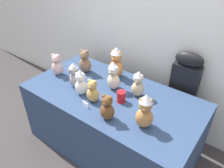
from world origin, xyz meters
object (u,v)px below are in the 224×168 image
Objects in this scene: teddy_bear_ginger at (116,63)px; teddy_bear_ash at (74,75)px; party_cup_red at (121,97)px; teddy_bear_cream at (114,76)px; teddy_bear_blush at (57,65)px; teddy_bear_mocha at (85,62)px; teddy_bear_chestnut at (107,108)px; teddy_bear_snow at (81,82)px; instrument_case at (181,97)px; teddy_bear_sand at (138,84)px; teddy_bear_caramel at (145,111)px; display_table at (112,121)px; teddy_bear_honey at (93,92)px.

teddy_bear_ash is (-0.23, -0.40, -0.04)m from teddy_bear_ginger.
teddy_bear_ash is at bearing -172.51° from party_cup_red.
teddy_bear_blush is at bearing -159.77° from teddy_bear_cream.
teddy_bear_mocha is 0.45m from teddy_bear_cream.
teddy_bear_ginger is (-0.34, 0.60, 0.06)m from teddy_bear_chestnut.
teddy_bear_snow is (0.26, -0.34, 0.01)m from teddy_bear_mocha.
instrument_case is 9.82× the size of party_cup_red.
teddy_bear_blush is (-0.46, 0.11, -0.02)m from teddy_bear_snow.
teddy_bear_sand is 0.20m from party_cup_red.
teddy_bear_blush is (-0.54, -0.35, -0.05)m from teddy_bear_ginger.
teddy_bear_snow is 0.32m from teddy_bear_cream.
teddy_bear_ash is 2.44× the size of party_cup_red.
teddy_bear_cream is 0.24m from party_cup_red.
teddy_bear_blush is 0.84m from party_cup_red.
party_cup_red is (0.63, -0.20, -0.07)m from teddy_bear_mocha.
teddy_bear_snow is 0.70m from teddy_bear_caramel.
teddy_bear_blush is (-0.65, -0.15, -0.03)m from teddy_bear_cream.
teddy_bear_mocha is at bearing 158.40° from teddy_bear_sand.
teddy_bear_ginger is 1.28× the size of teddy_bear_sand.
teddy_bear_mocha reaches higher than teddy_bear_sand.
teddy_bear_blush is at bearing -153.87° from instrument_case.
teddy_bear_sand is at bearing 32.75° from display_table.
instrument_case is 4.48× the size of teddy_bear_chestnut.
instrument_case is at bearing 15.62° from teddy_bear_ginger.
teddy_bear_honey is (0.16, -0.02, -0.02)m from teddy_bear_snow.
teddy_bear_ginger is at bearing -158.63° from instrument_case.
teddy_bear_blush is at bearing 156.80° from teddy_bear_honey.
teddy_bear_blush is (-0.88, 0.24, 0.00)m from teddy_bear_chestnut.
party_cup_red is at bearing 88.32° from teddy_bear_chestnut.
teddy_bear_cream reaches higher than display_table.
teddy_bear_snow is at bearing 161.36° from teddy_bear_honey.
teddy_bear_caramel is at bearing -94.43° from instrument_case.
teddy_bear_mocha is 0.87× the size of teddy_bear_caramel.
display_table is 0.51m from teddy_bear_honey.
teddy_bear_blush reaches higher than party_cup_red.
teddy_bear_cream is (-0.23, 0.39, 0.03)m from teddy_bear_chestnut.
teddy_bear_snow is 1.01× the size of teddy_bear_sand.
instrument_case is at bearing 59.64° from party_cup_red.
party_cup_red is at bearing -21.36° from teddy_bear_blush.
teddy_bear_snow is 0.91× the size of teddy_bear_cream.
teddy_bear_honey is at bearing -34.00° from teddy_bear_snow.
teddy_bear_snow is at bearing -36.24° from teddy_bear_blush.
teddy_bear_caramel reaches higher than teddy_bear_chestnut.
teddy_bear_cream is (-0.26, -0.04, 0.01)m from teddy_bear_sand.
teddy_bear_caramel is at bearing 27.53° from teddy_bear_ash.
teddy_bear_mocha reaches higher than teddy_bear_honey.
teddy_bear_cream reaches higher than teddy_bear_sand.
teddy_bear_ash is (-0.32, 0.08, 0.02)m from teddy_bear_honey.
teddy_bear_chestnut is 2.19× the size of party_cup_red.
teddy_bear_mocha reaches higher than teddy_bear_chestnut.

